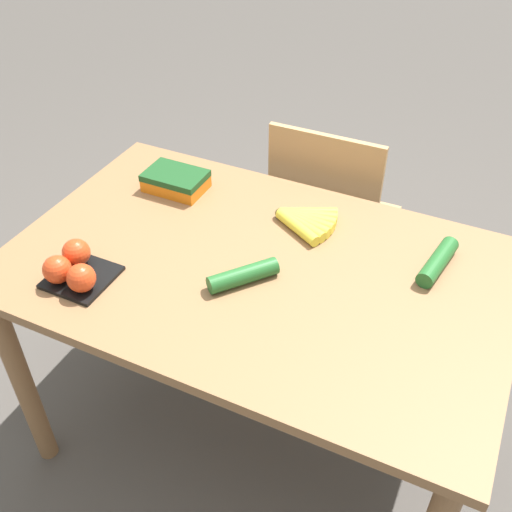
{
  "coord_description": "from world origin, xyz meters",
  "views": [
    {
      "loc": [
        0.52,
        -1.09,
        1.79
      ],
      "look_at": [
        0.0,
        0.0,
        0.8
      ],
      "focal_mm": 42.0,
      "sensor_mm": 36.0,
      "label": 1
    }
  ],
  "objects_px": {
    "carrot_bag": "(176,179)",
    "banana_bunch": "(304,220)",
    "chair": "(328,225)",
    "cucumber_far": "(244,276)",
    "tomato_pack": "(73,268)",
    "cucumber_near": "(438,262)"
  },
  "relations": [
    {
      "from": "chair",
      "to": "cucumber_far",
      "type": "bearing_deg",
      "value": 90.28
    },
    {
      "from": "cucumber_near",
      "to": "tomato_pack",
      "type": "bearing_deg",
      "value": -151.76
    },
    {
      "from": "banana_bunch",
      "to": "carrot_bag",
      "type": "relative_size",
      "value": 0.99
    },
    {
      "from": "banana_bunch",
      "to": "cucumber_far",
      "type": "distance_m",
      "value": 0.3
    },
    {
      "from": "tomato_pack",
      "to": "banana_bunch",
      "type": "bearing_deg",
      "value": 46.97
    },
    {
      "from": "cucumber_near",
      "to": "cucumber_far",
      "type": "bearing_deg",
      "value": -148.32
    },
    {
      "from": "tomato_pack",
      "to": "cucumber_far",
      "type": "relative_size",
      "value": 0.92
    },
    {
      "from": "tomato_pack",
      "to": "carrot_bag",
      "type": "distance_m",
      "value": 0.48
    },
    {
      "from": "tomato_pack",
      "to": "cucumber_near",
      "type": "bearing_deg",
      "value": 28.24
    },
    {
      "from": "carrot_bag",
      "to": "banana_bunch",
      "type": "bearing_deg",
      "value": -0.75
    },
    {
      "from": "carrot_bag",
      "to": "cucumber_far",
      "type": "height_order",
      "value": "carrot_bag"
    },
    {
      "from": "cucumber_near",
      "to": "cucumber_far",
      "type": "distance_m",
      "value": 0.5
    },
    {
      "from": "tomato_pack",
      "to": "chair",
      "type": "bearing_deg",
      "value": 66.58
    },
    {
      "from": "chair",
      "to": "cucumber_near",
      "type": "height_order",
      "value": "chair"
    },
    {
      "from": "banana_bunch",
      "to": "tomato_pack",
      "type": "bearing_deg",
      "value": -133.03
    },
    {
      "from": "banana_bunch",
      "to": "cucumber_near",
      "type": "bearing_deg",
      "value": -4.18
    },
    {
      "from": "chair",
      "to": "cucumber_far",
      "type": "xyz_separation_m",
      "value": [
        0.01,
        -0.71,
        0.32
      ]
    },
    {
      "from": "tomato_pack",
      "to": "cucumber_near",
      "type": "xyz_separation_m",
      "value": [
        0.82,
        0.44,
        -0.02
      ]
    },
    {
      "from": "chair",
      "to": "banana_bunch",
      "type": "height_order",
      "value": "chair"
    },
    {
      "from": "banana_bunch",
      "to": "cucumber_near",
      "type": "distance_m",
      "value": 0.38
    },
    {
      "from": "chair",
      "to": "tomato_pack",
      "type": "relative_size",
      "value": 5.69
    },
    {
      "from": "banana_bunch",
      "to": "tomato_pack",
      "type": "relative_size",
      "value": 1.14
    }
  ]
}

